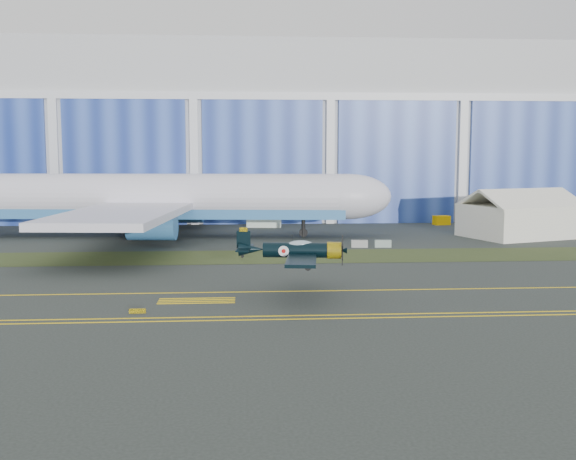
{
  "coord_description": "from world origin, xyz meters",
  "views": [
    {
      "loc": [
        -14.41,
        -60.17,
        11.5
      ],
      "look_at": [
        -10.12,
        2.26,
        4.34
      ],
      "focal_mm": 42.0,
      "sensor_mm": 36.0,
      "label": 1
    }
  ],
  "objects": [
    {
      "name": "edge_line_far",
      "position": [
        0.0,
        -13.5,
        0.01
      ],
      "size": [
        80.0,
        0.2,
        0.02
      ],
      "primitive_type": "cube",
      "color": "yellow",
      "rests_on": "ground"
    },
    {
      "name": "ground",
      "position": [
        0.0,
        0.0,
        0.0
      ],
      "size": [
        260.0,
        260.0,
        0.0
      ],
      "primitive_type": "plane",
      "color": "#323833",
      "rests_on": "ground"
    },
    {
      "name": "taxiway_centreline",
      "position": [
        0.0,
        -5.0,
        0.01
      ],
      "size": [
        200.0,
        0.2,
        0.02
      ],
      "primitive_type": "cube",
      "color": "yellow",
      "rests_on": "ground"
    },
    {
      "name": "edge_line_near",
      "position": [
        0.0,
        -14.5,
        0.01
      ],
      "size": [
        80.0,
        0.2,
        0.02
      ],
      "primitive_type": "cube",
      "color": "yellow",
      "rests_on": "ground"
    },
    {
      "name": "barrier_b",
      "position": [
        2.82,
        20.6,
        0.45
      ],
      "size": [
        2.04,
        0.74,
        0.9
      ],
      "primitive_type": "cube",
      "rotation": [
        0.0,
        0.0,
        -0.07
      ],
      "color": "#899E93",
      "rests_on": "ground"
    },
    {
      "name": "hold_short_ladder",
      "position": [
        -18.0,
        -8.1,
        0.01
      ],
      "size": [
        6.0,
        2.4,
        0.02
      ],
      "primitive_type": null,
      "color": "yellow",
      "rests_on": "ground"
    },
    {
      "name": "tug",
      "position": [
        17.69,
        45.81,
        0.73
      ],
      "size": [
        2.74,
        1.97,
        1.47
      ],
      "primitive_type": "cube",
      "rotation": [
        0.0,
        0.0,
        0.17
      ],
      "color": "#FFB800",
      "rests_on": "ground"
    },
    {
      "name": "guard_board_left",
      "position": [
        -22.0,
        -12.0,
        0.17
      ],
      "size": [
        1.2,
        0.15,
        0.35
      ],
      "primitive_type": "cube",
      "color": "yellow",
      "rests_on": "ground"
    },
    {
      "name": "barrier_a",
      "position": [
        -0.06,
        20.7,
        0.45
      ],
      "size": [
        2.06,
        0.84,
        0.9
      ],
      "primitive_type": "cube",
      "rotation": [
        0.0,
        0.0,
        -0.13
      ],
      "color": "#969692",
      "rests_on": "ground"
    },
    {
      "name": "jetliner",
      "position": [
        -25.45,
        33.55,
        12.33
      ],
      "size": [
        76.42,
        66.82,
        24.67
      ],
      "rotation": [
        0.0,
        0.0,
        -0.1
      ],
      "color": "silver",
      "rests_on": "ground"
    },
    {
      "name": "tent",
      "position": [
        23.85,
        29.61,
        3.36
      ],
      "size": [
        17.07,
        14.65,
        6.71
      ],
      "rotation": [
        0.0,
        0.0,
        0.33
      ],
      "color": "white",
      "rests_on": "ground"
    },
    {
      "name": "warbird",
      "position": [
        -10.12,
        -6.74,
        3.74
      ],
      "size": [
        11.29,
        13.09,
        3.56
      ],
      "rotation": [
        0.0,
        0.0,
        -0.12
      ],
      "color": "black",
      "rests_on": "ground"
    },
    {
      "name": "hangar",
      "position": [
        0.0,
        71.79,
        14.96
      ],
      "size": [
        220.0,
        45.7,
        30.0
      ],
      "color": "silver",
      "rests_on": "ground"
    },
    {
      "name": "shipping_container",
      "position": [
        -10.99,
        44.37,
        1.15
      ],
      "size": [
        5.5,
        2.61,
        2.31
      ],
      "primitive_type": "cube",
      "rotation": [
        0.0,
        0.0,
        -0.09
      ],
      "color": "silver",
      "rests_on": "ground"
    },
    {
      "name": "grass_median",
      "position": [
        0.0,
        14.0,
        0.02
      ],
      "size": [
        260.0,
        10.0,
        0.02
      ],
      "primitive_type": "cube",
      "color": "#475128",
      "rests_on": "ground"
    }
  ]
}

